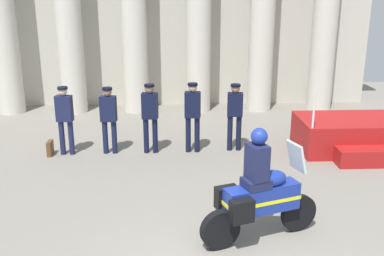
# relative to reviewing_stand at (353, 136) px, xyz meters

# --- Properties ---
(reviewing_stand) EXTENTS (2.66, 2.16, 1.71)m
(reviewing_stand) POSITION_rel_reviewing_stand_xyz_m (0.00, 0.00, 0.00)
(reviewing_stand) COLOR #A51919
(reviewing_stand) RESTS_ON ground_plane
(officer_in_row_0) EXTENTS (0.40, 0.27, 1.69)m
(officer_in_row_0) POSITION_rel_reviewing_stand_xyz_m (-7.08, 0.03, 0.61)
(officer_in_row_0) COLOR #191E42
(officer_in_row_0) RESTS_ON ground_plane
(officer_in_row_1) EXTENTS (0.40, 0.27, 1.66)m
(officer_in_row_1) POSITION_rel_reviewing_stand_xyz_m (-6.04, 0.06, 0.59)
(officer_in_row_1) COLOR #141938
(officer_in_row_1) RESTS_ON ground_plane
(officer_in_row_2) EXTENTS (0.40, 0.27, 1.72)m
(officer_in_row_2) POSITION_rel_reviewing_stand_xyz_m (-5.04, 0.06, 0.63)
(officer_in_row_2) COLOR black
(officer_in_row_2) RESTS_ON ground_plane
(officer_in_row_3) EXTENTS (0.40, 0.27, 1.74)m
(officer_in_row_3) POSITION_rel_reviewing_stand_xyz_m (-4.00, 0.08, 0.64)
(officer_in_row_3) COLOR black
(officer_in_row_3) RESTS_ON ground_plane
(officer_in_row_4) EXTENTS (0.40, 0.27, 1.69)m
(officer_in_row_4) POSITION_rel_reviewing_stand_xyz_m (-2.96, 0.15, 0.61)
(officer_in_row_4) COLOR black
(officer_in_row_4) RESTS_ON ground_plane
(motorcycle_with_rider) EXTENTS (2.01, 0.98, 1.90)m
(motorcycle_with_rider) POSITION_rel_reviewing_stand_xyz_m (-3.16, -4.12, 0.41)
(motorcycle_with_rider) COLOR black
(motorcycle_with_rider) RESTS_ON ground_plane
(briefcase_on_ground) EXTENTS (0.10, 0.32, 0.36)m
(briefcase_on_ground) POSITION_rel_reviewing_stand_xyz_m (-7.49, -0.03, -0.21)
(briefcase_on_ground) COLOR brown
(briefcase_on_ground) RESTS_ON ground_plane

